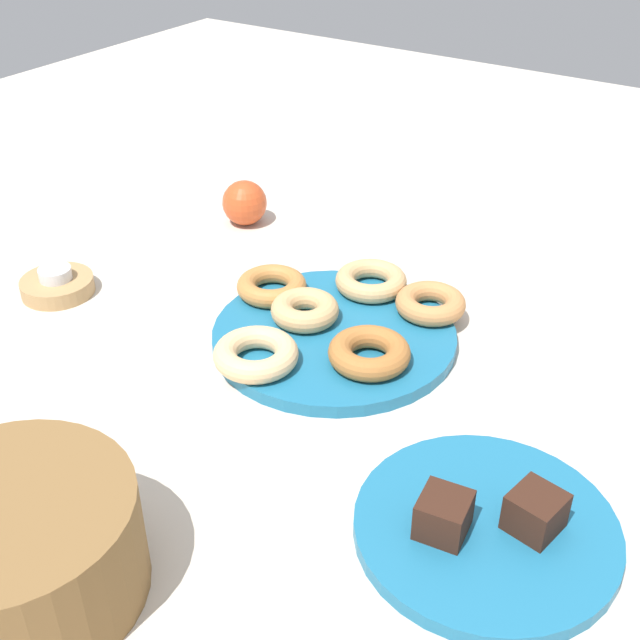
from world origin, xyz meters
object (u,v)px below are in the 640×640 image
object	(u,v)px
cake_plate	(486,529)
candle_holder	(58,286)
brownie_near	(535,512)
brownie_far	(444,515)
donut_2	(256,354)
donut_1	(430,303)
donut_0	(369,353)
donut_3	(272,286)
apple	(245,203)
donut_plate	(334,336)
donut_5	(371,281)
basket	(16,549)
tealight	(55,274)
donut_4	(304,310)

from	to	relation	value
cake_plate	candle_holder	world-z (taller)	candle_holder
brownie_near	brownie_far	distance (m)	0.08
brownie_near	donut_2	bearing A→B (deg)	-9.86
donut_1	brownie_near	xyz separation A→B (m)	(-0.23, 0.26, 0.00)
donut_0	donut_3	bearing A→B (deg)	-18.85
apple	donut_2	bearing A→B (deg)	129.61
donut_2	brownie_far	size ratio (longest dim) A/B	2.19
donut_plate	brownie_near	bearing A→B (deg)	151.87
donut_plate	brownie_far	xyz separation A→B (m)	(-0.24, 0.21, 0.02)
cake_plate	brownie_near	size ratio (longest dim) A/B	5.37
donut_3	donut_5	distance (m)	0.12
donut_0	apple	world-z (taller)	apple
donut_5	basket	bearing A→B (deg)	89.70
donut_plate	donut_3	world-z (taller)	donut_3
brownie_far	apple	distance (m)	0.65
brownie_far	tealight	distance (m)	0.60
brownie_near	apple	bearing A→B (deg)	-31.30
donut_0	candle_holder	distance (m)	0.43
tealight	apple	xyz separation A→B (m)	(-0.08, -0.29, 0.00)
donut_4	candle_holder	bearing A→B (deg)	17.76
donut_1	donut_3	world-z (taller)	donut_1
donut_1	cake_plate	xyz separation A→B (m)	(-0.19, 0.27, -0.02)
apple	donut_5	bearing A→B (deg)	161.83
tealight	donut_4	bearing A→B (deg)	-162.24
donut_0	apple	bearing A→B (deg)	-33.13
brownie_far	donut_3	bearing A→B (deg)	-33.83
tealight	donut_3	bearing A→B (deg)	-152.58
candle_holder	tealight	world-z (taller)	tealight
brownie_far	donut_1	bearing A→B (deg)	-61.50
donut_1	cake_plate	distance (m)	0.34
donut_2	tealight	size ratio (longest dim) A/B	2.25
candle_holder	tealight	bearing A→B (deg)	0.00
donut_1	candle_holder	bearing A→B (deg)	24.74
donut_plate	donut_0	distance (m)	0.08
donut_plate	donut_1	world-z (taller)	donut_1
donut_4	donut_5	world-z (taller)	donut_4
donut_1	donut_2	size ratio (longest dim) A/B	0.90
donut_plate	cake_plate	size ratio (longest dim) A/B	1.24
donut_0	basket	xyz separation A→B (m)	(0.08, 0.40, 0.02)
basket	brownie_far	bearing A→B (deg)	-138.27
donut_0	donut_3	size ratio (longest dim) A/B	1.04
donut_4	tealight	size ratio (longest dim) A/B	1.95
donut_3	donut_plate	bearing A→B (deg)	166.49
donut_3	brownie_near	world-z (taller)	brownie_near
candle_holder	donut_plate	bearing A→B (deg)	-164.00
donut_1	candle_holder	world-z (taller)	donut_1
donut_5	apple	xyz separation A→B (m)	(0.27, -0.09, 0.01)
donut_0	brownie_near	bearing A→B (deg)	151.51
donut_3	cake_plate	bearing A→B (deg)	151.46
donut_1	donut_4	bearing A→B (deg)	40.07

